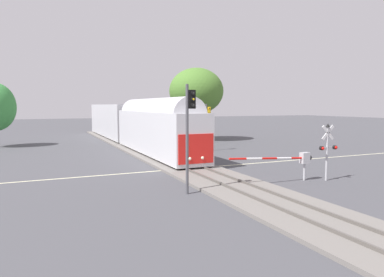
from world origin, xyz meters
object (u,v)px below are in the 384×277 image
Objects in this scene: crossing_gate_near at (296,159)px; crossing_signal_mast at (328,146)px; traffic_signal_far_side at (208,120)px; oak_far_right at (196,91)px; commuter_train at (131,122)px; traffic_signal_median at (189,121)px.

crossing_signal_mast is at bearing -18.55° from crossing_gate_near.
crossing_signal_mast is 16.18m from traffic_signal_far_side.
commuter_train is at bearing -166.78° from oak_far_right.
commuter_train is 24.37m from traffic_signal_median.
commuter_train is 11.00× the size of crossing_signal_mast.
commuter_train is 25.45m from crossing_signal_mast.
oak_far_right is (9.56, 2.25, 3.90)m from commuter_train.
traffic_signal_far_side is (5.94, -8.48, 0.53)m from commuter_train.
crossing_signal_mast is at bearing -75.36° from commuter_train.
commuter_train is at bearing 125.02° from traffic_signal_far_side.
commuter_train is at bearing 83.02° from traffic_signal_median.
traffic_signal_median reaches higher than crossing_signal_mast.
oak_far_right is (3.14, 26.86, 4.45)m from crossing_signal_mast.
commuter_train is at bearing 104.64° from crossing_signal_mast.
crossing_gate_near is 0.62× the size of oak_far_right.
crossing_signal_mast is 9.55m from traffic_signal_median.
crossing_signal_mast is 0.37× the size of oak_far_right.
traffic_signal_median is at bearing -119.56° from traffic_signal_far_side.
traffic_signal_far_side reaches higher than crossing_signal_mast.
traffic_signal_far_side is at bearing 91.73° from crossing_signal_mast.
oak_far_right is at bearing 71.33° from traffic_signal_far_side.
crossing_gate_near is 27.21m from oak_far_right.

